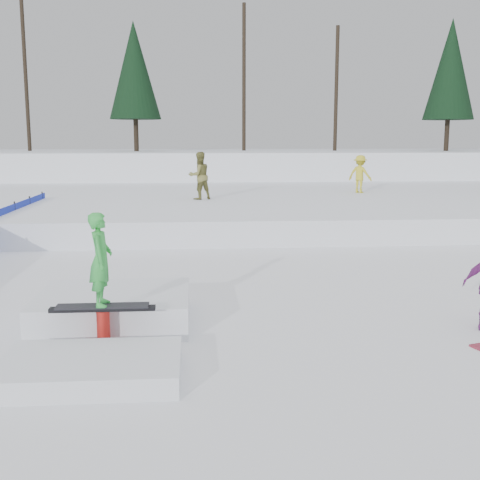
{
  "coord_description": "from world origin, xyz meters",
  "views": [
    {
      "loc": [
        -0.47,
        -10.37,
        3.2
      ],
      "look_at": [
        0.5,
        2.0,
        1.1
      ],
      "focal_mm": 45.0,
      "sensor_mm": 36.0,
      "label": 1
    }
  ],
  "objects": [
    {
      "name": "jib_rail_feature",
      "position": [
        -1.87,
        -0.78,
        0.3
      ],
      "size": [
        2.6,
        4.4,
        2.11
      ],
      "color": "white",
      "rests_on": "ground"
    },
    {
      "name": "walker_olive",
      "position": [
        -0.21,
        13.6,
        1.74
      ],
      "size": [
        1.14,
        1.05,
        1.88
      ],
      "primitive_type": "imported",
      "rotation": [
        0.0,
        0.0,
        3.6
      ],
      "color": "olive",
      "rests_on": "snow_midrise"
    },
    {
      "name": "treeline",
      "position": [
        6.18,
        28.28,
        7.45
      ],
      "size": [
        40.24,
        4.22,
        10.5
      ],
      "color": "black",
      "rests_on": "snow_berm"
    },
    {
      "name": "walker_ygreen",
      "position": [
        6.97,
        16.01,
        1.64
      ],
      "size": [
        1.23,
        1.17,
        1.67
      ],
      "primitive_type": "imported",
      "rotation": [
        0.0,
        0.0,
        2.45
      ],
      "color": "gold",
      "rests_on": "snow_midrise"
    },
    {
      "name": "snow_midrise",
      "position": [
        0.0,
        16.0,
        0.4
      ],
      "size": [
        50.0,
        18.0,
        0.8
      ],
      "primitive_type": "cube",
      "color": "white",
      "rests_on": "ground"
    },
    {
      "name": "snow_berm",
      "position": [
        0.0,
        30.0,
        1.2
      ],
      "size": [
        60.0,
        14.0,
        2.4
      ],
      "primitive_type": "cube",
      "color": "white",
      "rests_on": "ground"
    },
    {
      "name": "ground",
      "position": [
        0.0,
        0.0,
        0.0
      ],
      "size": [
        120.0,
        120.0,
        0.0
      ],
      "primitive_type": "plane",
      "color": "white"
    }
  ]
}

